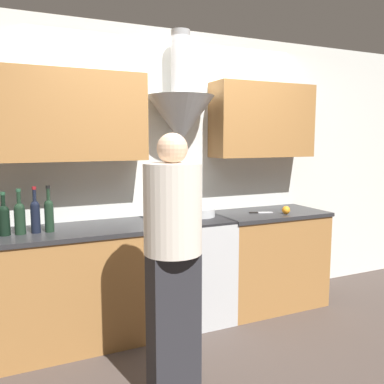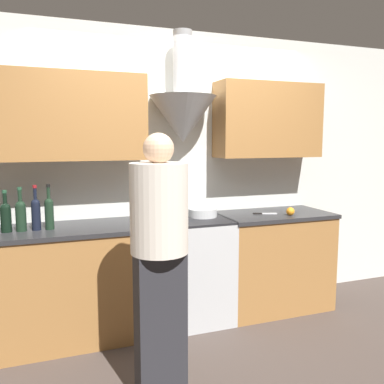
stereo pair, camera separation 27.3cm
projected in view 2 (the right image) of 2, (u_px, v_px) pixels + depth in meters
name	position (u px, v px, depth m)	size (l,w,h in m)	color
ground_plane	(201.00, 335.00, 3.39)	(12.00, 12.00, 0.00)	#423833
wall_back	(174.00, 155.00, 3.73)	(8.40, 0.59, 2.60)	silver
counter_left	(73.00, 283.00, 3.29)	(1.30, 0.62, 0.93)	#9E6B38
counter_right	(273.00, 260.00, 3.92)	(1.06, 0.62, 0.93)	#9E6B38
stove_range	(188.00, 269.00, 3.62)	(0.70, 0.60, 0.93)	#B7BABC
wine_bottle_1	(6.00, 215.00, 3.04)	(0.08, 0.08, 0.32)	black
wine_bottle_2	(21.00, 214.00, 3.07)	(0.08, 0.08, 0.34)	black
wine_bottle_3	(36.00, 212.00, 3.11)	(0.07, 0.07, 0.35)	black
wine_bottle_4	(49.00, 212.00, 3.13)	(0.07, 0.07, 0.35)	black
stock_pot	(171.00, 211.00, 3.50)	(0.26, 0.26, 0.16)	#B7BABC
mixing_bowl	(203.00, 213.00, 3.66)	(0.26, 0.26, 0.07)	#B7BABC
orange_fruit	(290.00, 211.00, 3.72)	(0.08, 0.08, 0.08)	orange
chefs_knife	(265.00, 214.00, 3.80)	(0.22, 0.10, 0.01)	silver
person_foreground_left	(160.00, 257.00, 2.46)	(0.35, 0.35, 1.66)	#28282D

